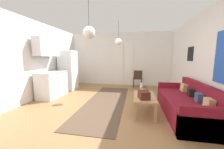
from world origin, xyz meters
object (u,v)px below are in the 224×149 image
Objects in this scene: handbag at (144,95)px; accent_chair at (138,78)px; coffee_table at (144,98)px; refrigerator at (68,70)px; couch at (187,105)px; pendant_lamp_near at (89,32)px; bamboo_vase at (142,88)px; pendant_lamp_far at (118,41)px.

accent_chair reaches higher than handbag.
refrigerator reaches higher than coffee_table.
coffee_table is 3.02× the size of handbag.
accent_chair is at bearing 92.65° from coffee_table.
pendant_lamp_near reaches higher than couch.
refrigerator reaches higher than couch.
coffee_table is 2.03m from pendant_lamp_near.
handbag is at bearing -163.93° from couch.
refrigerator is (-3.04, 1.54, 0.26)m from bamboo_vase.
pendant_lamp_far is (-0.81, 1.50, 1.40)m from handbag.
couch is at bearing 3.57° from coffee_table.
refrigerator is 2.09× the size of pendant_lamp_near.
coffee_table is 3.64m from refrigerator.
pendant_lamp_far is at bearing 77.77° from pendant_lamp_near.
refrigerator is 2.08× the size of accent_chair.
pendant_lamp_far is at bearing 118.26° from handbag.
bamboo_vase is at bearing 92.92° from handbag.
coffee_table is at bearing -31.05° from refrigerator.
handbag is 0.39× the size of pendant_lamp_near.
handbag is 1.85m from pendant_lamp_near.
accent_chair is (-0.07, 2.41, -0.12)m from bamboo_vase.
refrigerator is at bearing 13.44° from accent_chair.
refrigerator is at bearing 148.95° from coffee_table.
bamboo_vase reaches higher than accent_chair.
bamboo_vase is (-0.06, 0.33, 0.19)m from coffee_table.
pendant_lamp_near is (1.87, -2.38, 1.09)m from refrigerator.
accent_chair is 2.20m from pendant_lamp_far.
pendant_lamp_far reaches higher than accent_chair.
bamboo_vase reaches higher than handbag.
coffee_table is 0.57× the size of refrigerator.
accent_chair is at bearing 91.89° from handbag.
pendant_lamp_far is (-1.85, 1.20, 1.67)m from couch.
couch is 4.52m from refrigerator.
couch is 2.59× the size of accent_chair.
couch is at bearing 110.25° from accent_chair.
refrigerator reaches higher than accent_chair.
coffee_table is 2.17m from pendant_lamp_far.
coffee_table is 1.18× the size of accent_chair.
pendant_lamp_near is 1.04× the size of pendant_lamp_far.
accent_chair is at bearing 16.38° from refrigerator.
coffee_table is at bearing 83.07° from handbag.
pendant_lamp_near is at bearing -165.36° from couch.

